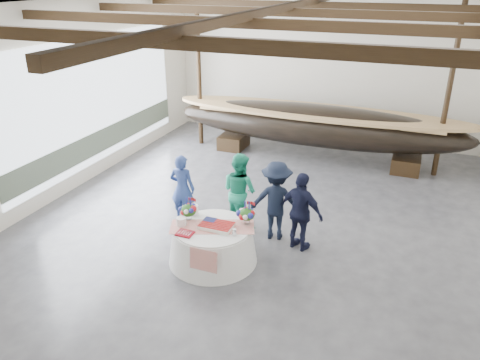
% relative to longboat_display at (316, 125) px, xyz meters
% --- Properties ---
extents(floor, '(10.00, 12.00, 0.01)m').
position_rel_longboat_display_xyz_m(floor, '(-0.19, -4.03, -1.02)').
color(floor, '#3D3D42').
rests_on(floor, ground).
extents(wall_back, '(10.00, 0.02, 4.50)m').
position_rel_longboat_display_xyz_m(wall_back, '(-0.19, 1.97, 1.23)').
color(wall_back, silver).
rests_on(wall_back, ground).
extents(wall_front, '(10.00, 0.02, 4.50)m').
position_rel_longboat_display_xyz_m(wall_front, '(-0.19, -10.03, 1.23)').
color(wall_front, silver).
rests_on(wall_front, ground).
extents(wall_left, '(0.02, 12.00, 4.50)m').
position_rel_longboat_display_xyz_m(wall_left, '(-5.19, -4.03, 1.23)').
color(wall_left, silver).
rests_on(wall_left, ground).
extents(ceiling, '(10.00, 12.00, 0.01)m').
position_rel_longboat_display_xyz_m(ceiling, '(-0.19, -4.03, 3.48)').
color(ceiling, white).
rests_on(ceiling, wall_back).
extents(pavilion_structure, '(9.80, 11.76, 4.50)m').
position_rel_longboat_display_xyz_m(pavilion_structure, '(-0.19, -3.31, 2.98)').
color(pavilion_structure, black).
rests_on(pavilion_structure, ground).
extents(open_bay, '(0.03, 7.00, 3.20)m').
position_rel_longboat_display_xyz_m(open_bay, '(-5.14, -3.03, 0.80)').
color(open_bay, silver).
rests_on(open_bay, ground).
extents(longboat_display, '(8.55, 1.71, 1.60)m').
position_rel_longboat_display_xyz_m(longboat_display, '(0.00, 0.00, 0.00)').
color(longboat_display, black).
rests_on(longboat_display, ground).
extents(banquet_table, '(1.68, 1.68, 0.72)m').
position_rel_longboat_display_xyz_m(banquet_table, '(-0.56, -5.95, -0.66)').
color(banquet_table, white).
rests_on(banquet_table, ground).
extents(tabletop_items, '(1.64, 1.08, 0.40)m').
position_rel_longboat_display_xyz_m(tabletop_items, '(-0.60, -5.80, -0.15)').
color(tabletop_items, '#B51D12').
rests_on(tabletop_items, banquet_table).
extents(guest_woman_blue, '(0.59, 0.41, 1.53)m').
position_rel_longboat_display_xyz_m(guest_woman_blue, '(-1.82, -4.74, -0.26)').
color(guest_woman_blue, navy).
rests_on(guest_woman_blue, ground).
extents(guest_woman_teal, '(0.99, 0.90, 1.66)m').
position_rel_longboat_display_xyz_m(guest_woman_teal, '(-0.58, -4.52, -0.19)').
color(guest_woman_teal, '#1D9871').
rests_on(guest_woman_teal, ground).
extents(guest_man_left, '(1.17, 0.80, 1.67)m').
position_rel_longboat_display_xyz_m(guest_man_left, '(0.28, -4.69, -0.19)').
color(guest_man_left, black).
rests_on(guest_man_left, ground).
extents(guest_man_right, '(1.02, 0.68, 1.61)m').
position_rel_longboat_display_xyz_m(guest_man_right, '(0.86, -4.93, -0.22)').
color(guest_man_right, black).
rests_on(guest_man_right, ground).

